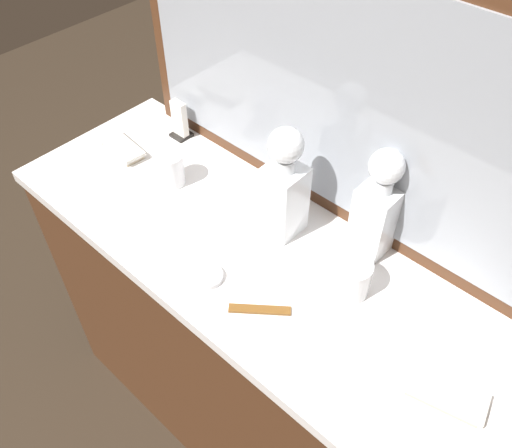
% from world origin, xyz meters
% --- Properties ---
extents(ground_plane, '(6.00, 6.00, 0.00)m').
position_xyz_m(ground_plane, '(0.00, 0.00, 0.00)').
color(ground_plane, '#2D2319').
extents(dresser, '(1.30, 0.47, 0.91)m').
position_xyz_m(dresser, '(0.00, 0.00, 0.45)').
color(dresser, '#472816').
rests_on(dresser, ground_plane).
extents(dresser_mirror, '(1.10, 0.03, 0.60)m').
position_xyz_m(dresser_mirror, '(0.00, 0.22, 1.21)').
color(dresser_mirror, '#472816').
rests_on(dresser_mirror, dresser).
extents(crystal_decanter_center, '(0.08, 0.08, 0.27)m').
position_xyz_m(crystal_decanter_center, '(0.18, 0.18, 1.02)').
color(crystal_decanter_center, white).
rests_on(crystal_decanter_center, dresser).
extents(crystal_decanter_far_left, '(0.09, 0.09, 0.28)m').
position_xyz_m(crystal_decanter_far_left, '(0.00, 0.09, 1.02)').
color(crystal_decanter_far_left, white).
rests_on(crystal_decanter_far_left, dresser).
extents(crystal_tumbler_far_right, '(0.09, 0.09, 0.08)m').
position_xyz_m(crystal_tumbler_far_right, '(0.22, 0.05, 0.94)').
color(crystal_tumbler_far_right, white).
rests_on(crystal_tumbler_far_right, dresser).
extents(crystal_tumbler_right, '(0.07, 0.07, 0.09)m').
position_xyz_m(crystal_tumbler_right, '(-0.31, 0.02, 0.95)').
color(crystal_tumbler_right, white).
rests_on(crystal_tumbler_right, dresser).
extents(silver_brush_center, '(0.15, 0.09, 0.02)m').
position_xyz_m(silver_brush_center, '(0.49, -0.04, 0.92)').
color(silver_brush_center, '#B7A88C').
rests_on(silver_brush_center, dresser).
extents(silver_brush_far_left, '(0.15, 0.07, 0.02)m').
position_xyz_m(silver_brush_far_left, '(-0.50, 0.01, 0.92)').
color(silver_brush_far_left, '#B7A88C').
rests_on(silver_brush_far_left, dresser).
extents(porcelain_dish, '(0.07, 0.07, 0.01)m').
position_xyz_m(porcelain_dish, '(-0.02, -0.13, 0.91)').
color(porcelain_dish, silver).
rests_on(porcelain_dish, dresser).
extents(tortoiseshell_comb, '(0.11, 0.10, 0.01)m').
position_xyz_m(tortoiseshell_comb, '(0.12, -0.12, 0.91)').
color(tortoiseshell_comb, brown).
rests_on(tortoiseshell_comb, dresser).
extents(napkin_holder, '(0.05, 0.05, 0.11)m').
position_xyz_m(napkin_holder, '(-0.44, 0.17, 0.95)').
color(napkin_holder, black).
rests_on(napkin_holder, dresser).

